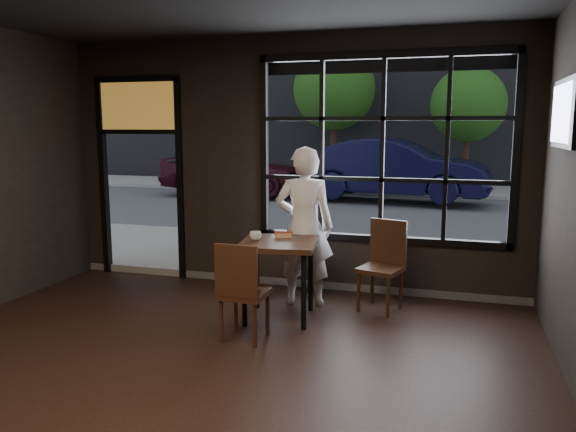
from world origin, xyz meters
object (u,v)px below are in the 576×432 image
(cafe_table, at_px, (279,280))
(navy_car, at_px, (395,169))
(man, at_px, (304,227))
(chair_near, at_px, (245,290))

(cafe_table, xyz_separation_m, navy_car, (0.22, 9.84, 0.49))
(cafe_table, distance_m, man, 0.77)
(man, height_order, navy_car, man)
(chair_near, height_order, man, man)
(chair_near, distance_m, navy_car, 10.52)
(man, bearing_deg, cafe_table, 67.15)
(cafe_table, bearing_deg, navy_car, 81.17)
(chair_near, xyz_separation_m, man, (0.27, 1.24, 0.43))
(cafe_table, xyz_separation_m, man, (0.13, 0.57, 0.49))
(chair_near, distance_m, man, 1.34)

